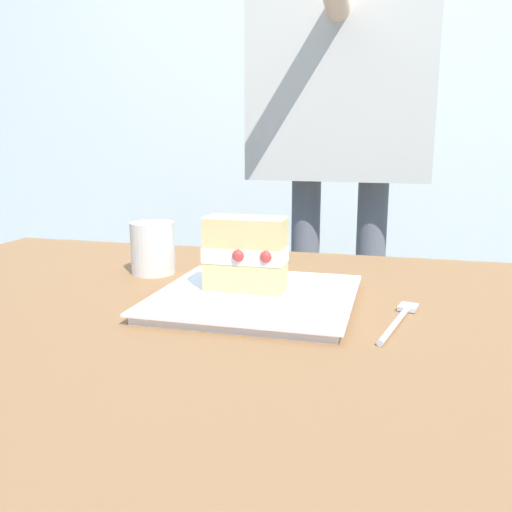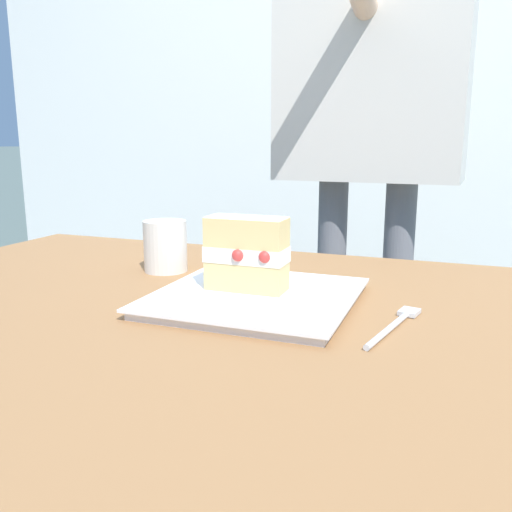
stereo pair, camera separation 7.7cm
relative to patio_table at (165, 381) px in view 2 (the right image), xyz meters
The scene contains 6 objects.
patio_table is the anchor object (origin of this frame).
dessert_plate 0.18m from the patio_table, 33.98° to the left, with size 0.28×0.28×0.02m.
cake_slice 0.22m from the patio_table, 42.88° to the left, with size 0.12×0.06×0.11m.
dessert_fork 0.34m from the patio_table, ahead, with size 0.05×0.17×0.01m.
coffee_cup 0.28m from the patio_table, 118.68° to the left, with size 0.08×0.08×0.09m.
diner_person 0.95m from the patio_table, 79.02° to the left, with size 0.47×0.61×1.69m.
Camera 2 is at (0.38, -0.63, 0.95)m, focal length 37.67 mm.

